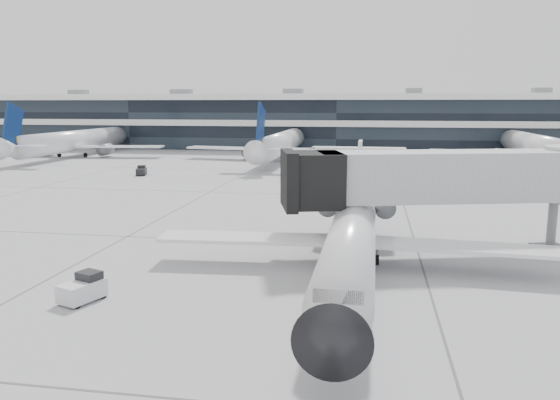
% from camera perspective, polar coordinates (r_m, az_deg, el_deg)
% --- Properties ---
extents(ground, '(220.00, 220.00, 0.00)m').
position_cam_1_polar(ground, '(37.10, -1.51, -4.46)').
color(ground, '#969699').
rests_on(ground, ground).
extents(terminal, '(170.00, 22.00, 10.00)m').
position_cam_1_polar(terminal, '(117.52, 6.25, 7.89)').
color(terminal, black).
rests_on(terminal, ground).
extents(bg_jet_left, '(32.00, 40.00, 9.60)m').
position_cam_1_polar(bg_jet_left, '(104.53, -20.32, 4.32)').
color(bg_jet_left, white).
rests_on(bg_jet_left, ground).
extents(bg_jet_center, '(32.00, 40.00, 9.60)m').
position_cam_1_polar(bg_jet_center, '(91.94, 0.18, 4.24)').
color(bg_jet_center, white).
rests_on(bg_jet_center, ground).
extents(bg_jet_right, '(32.00, 40.00, 9.60)m').
position_cam_1_polar(bg_jet_right, '(94.11, 25.02, 3.44)').
color(bg_jet_right, white).
rests_on(bg_jet_right, ground).
extents(regional_jet, '(22.72, 28.23, 6.54)m').
position_cam_1_polar(regional_jet, '(31.05, 7.61, -3.19)').
color(regional_jet, white).
rests_on(regional_jet, ground).
extents(jet_bridge, '(20.52, 8.77, 6.66)m').
position_cam_1_polar(jet_bridge, '(35.42, 19.07, 2.29)').
color(jet_bridge, silver).
rests_on(jet_bridge, ground).
extents(ramp_worker, '(0.88, 0.80, 2.01)m').
position_cam_1_polar(ramp_worker, '(27.14, 9.26, -7.86)').
color(ramp_worker, '#9FD716').
rests_on(ramp_worker, ground).
extents(baggage_tug, '(1.89, 2.40, 1.34)m').
position_cam_1_polar(baggage_tug, '(27.93, -19.88, -8.71)').
color(baggage_tug, silver).
rests_on(baggage_tug, ground).
extents(traffic_cone, '(0.50, 0.50, 0.63)m').
position_cam_1_polar(traffic_cone, '(46.55, 1.68, -1.10)').
color(traffic_cone, orange).
rests_on(traffic_cone, ground).
extents(far_tug, '(1.66, 2.24, 1.27)m').
position_cam_1_polar(far_tug, '(74.03, -14.28, 2.97)').
color(far_tug, black).
rests_on(far_tug, ground).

